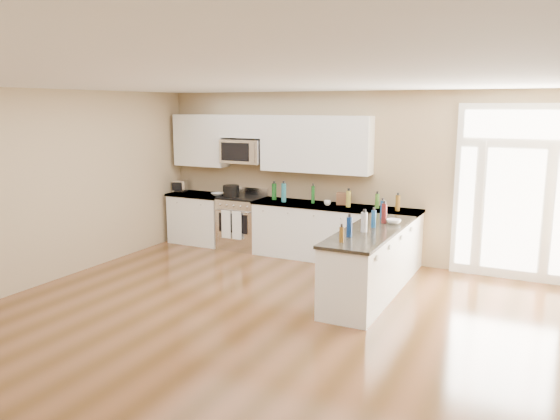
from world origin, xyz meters
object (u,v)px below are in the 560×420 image
at_px(kitchen_range, 242,222).
at_px(stockpot, 231,191).
at_px(peninsula_cabinet, 370,266).
at_px(toaster_oven, 180,186).

bearing_deg(kitchen_range, stockpot, -149.11).
height_order(peninsula_cabinet, kitchen_range, kitchen_range).
xyz_separation_m(kitchen_range, toaster_oven, (-1.41, 0.08, 0.57)).
distance_m(peninsula_cabinet, toaster_oven, 4.58).
height_order(kitchen_range, stockpot, stockpot).
bearing_deg(stockpot, kitchen_range, 30.89).
xyz_separation_m(peninsula_cabinet, kitchen_range, (-2.86, 1.45, 0.05)).
relative_size(kitchen_range, stockpot, 3.69).
distance_m(kitchen_range, stockpot, 0.61).
distance_m(peninsula_cabinet, stockpot, 3.37).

